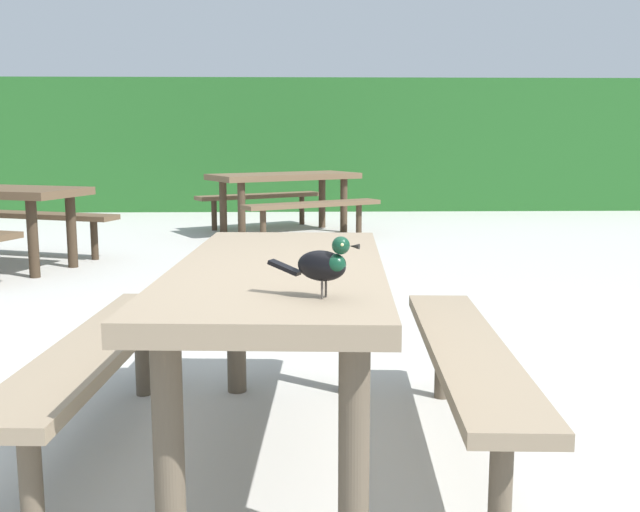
{
  "coord_description": "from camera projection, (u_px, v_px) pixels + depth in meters",
  "views": [
    {
      "loc": [
        -0.19,
        -2.53,
        1.21
      ],
      "look_at": [
        -0.12,
        -0.24,
        0.84
      ],
      "focal_mm": 42.25,
      "sensor_mm": 36.0,
      "label": 1
    }
  ],
  "objects": [
    {
      "name": "picnic_table_mid_right",
      "position": [
        284.0,
        188.0,
        9.25
      ],
      "size": [
        2.31,
        2.3,
        0.74
      ],
      "color": "brown",
      "rests_on": "ground"
    },
    {
      "name": "hedge_wall",
      "position": [
        307.0,
        145.0,
        12.76
      ],
      "size": [
        28.0,
        2.03,
        2.08
      ],
      "primitive_type": "cube",
      "color": "#235B23",
      "rests_on": "ground"
    },
    {
      "name": "picnic_table_foreground",
      "position": [
        280.0,
        312.0,
        2.81
      ],
      "size": [
        1.78,
        1.84,
        0.74
      ],
      "color": "#84725B",
      "rests_on": "ground"
    },
    {
      "name": "bird_grackle",
      "position": [
        325.0,
        264.0,
        2.17
      ],
      "size": [
        0.27,
        0.15,
        0.18
      ],
      "color": "black",
      "rests_on": "picnic_table_foreground"
    },
    {
      "name": "ground_plane",
      "position": [
        350.0,
        476.0,
        2.7
      ],
      "size": [
        60.0,
        60.0,
        0.0
      ],
      "primitive_type": "plane",
      "color": "#B7B5AD"
    }
  ]
}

